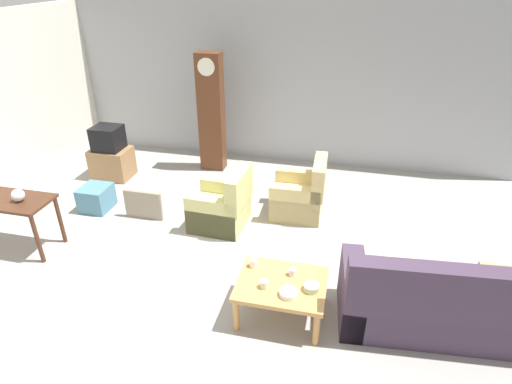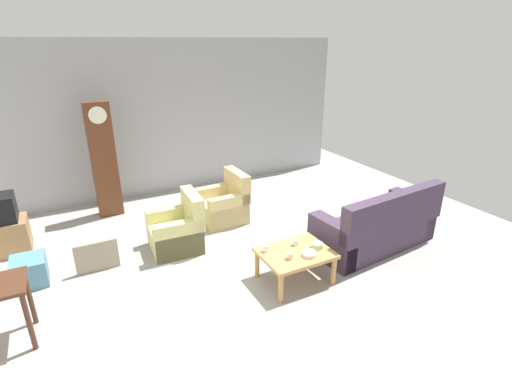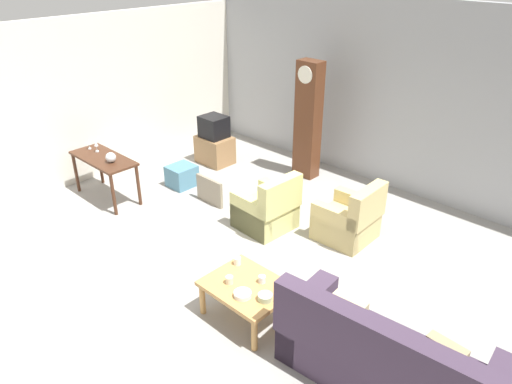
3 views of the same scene
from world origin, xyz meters
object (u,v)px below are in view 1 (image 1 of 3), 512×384
object	(u,v)px
couch_floral	(443,304)
armchair_olive_near	(222,207)
cup_cream_tall	(264,284)
bowl_shallow_green	(311,288)
coffee_table_wood	(281,287)
storage_box_blue	(96,198)
framed_picture_leaning	(143,205)
tv_crt	(108,138)
grandfather_clock	(211,113)
cup_white_porcelain	(253,263)
armchair_olive_far	(300,196)
glass_dome_cloche	(18,195)
console_table_dark	(4,205)
cup_blue_rimmed	(292,272)
bowl_white_stacked	(289,293)
tv_stand_cabinet	(112,163)

from	to	relation	value
couch_floral	armchair_olive_near	distance (m)	3.21
cup_cream_tall	bowl_shallow_green	xyz separation A→B (m)	(0.49, 0.07, -0.01)
armchair_olive_near	coffee_table_wood	world-z (taller)	armchair_olive_near
coffee_table_wood	bowl_shallow_green	world-z (taller)	bowl_shallow_green
storage_box_blue	cup_cream_tall	distance (m)	3.59
couch_floral	framed_picture_leaning	bearing A→B (deg)	161.57
tv_crt	bowl_shallow_green	distance (m)	4.84
grandfather_clock	cup_white_porcelain	xyz separation A→B (m)	(1.58, -3.34, -0.58)
armchair_olive_far	glass_dome_cloche	bearing A→B (deg)	-152.76
coffee_table_wood	console_table_dark	bearing A→B (deg)	173.13
console_table_dark	cup_white_porcelain	world-z (taller)	console_table_dark
storage_box_blue	couch_floral	bearing A→B (deg)	-16.42
armchair_olive_far	cup_cream_tall	bearing A→B (deg)	-91.58
cup_blue_rimmed	glass_dome_cloche	bearing A→B (deg)	175.23
cup_white_porcelain	bowl_white_stacked	world-z (taller)	cup_white_porcelain
glass_dome_cloche	grandfather_clock	bearing A→B (deg)	62.51
console_table_dark	tv_crt	world-z (taller)	tv_crt
grandfather_clock	tv_crt	world-z (taller)	grandfather_clock
framed_picture_leaning	console_table_dark	bearing A→B (deg)	-142.79
tv_crt	armchair_olive_far	bearing A→B (deg)	-8.42
tv_stand_cabinet	couch_floral	bearing A→B (deg)	-25.89
tv_crt	glass_dome_cloche	bearing A→B (deg)	-88.20
cup_white_porcelain	cup_blue_rimmed	bearing A→B (deg)	-6.10
cup_white_porcelain	couch_floral	bearing A→B (deg)	-0.62
grandfather_clock	armchair_olive_far	bearing A→B (deg)	-35.47
couch_floral	tv_stand_cabinet	bearing A→B (deg)	154.11
armchair_olive_near	tv_stand_cabinet	bearing A→B (deg)	155.31
framed_picture_leaning	storage_box_blue	distance (m)	0.87
armchair_olive_near	storage_box_blue	size ratio (longest dim) A/B	1.98
tv_crt	storage_box_blue	size ratio (longest dim) A/B	1.03
tv_stand_cabinet	cup_cream_tall	world-z (taller)	cup_cream_tall
cup_white_porcelain	cup_cream_tall	distance (m)	0.37
couch_floral	tv_stand_cabinet	world-z (taller)	couch_floral
cup_blue_rimmed	bowl_shallow_green	distance (m)	0.30
coffee_table_wood	tv_crt	xyz separation A→B (m)	(-3.62, 2.75, 0.36)
tv_stand_cabinet	cup_white_porcelain	distance (m)	4.15
glass_dome_cloche	cup_cream_tall	distance (m)	3.45
console_table_dark	tv_crt	bearing A→B (deg)	84.78
coffee_table_wood	cup_blue_rimmed	xyz separation A→B (m)	(0.09, 0.15, 0.11)
couch_floral	cup_cream_tall	bearing A→B (deg)	-170.95
cup_white_porcelain	cup_blue_rimmed	xyz separation A→B (m)	(0.45, -0.05, -0.01)
console_table_dark	tv_stand_cabinet	xyz separation A→B (m)	(0.21, 2.29, -0.38)
couch_floral	bowl_shallow_green	xyz separation A→B (m)	(-1.36, -0.22, 0.14)
cup_blue_rimmed	framed_picture_leaning	bearing A→B (deg)	150.96
armchair_olive_far	tv_stand_cabinet	world-z (taller)	armchair_olive_far
tv_crt	bowl_shallow_green	world-z (taller)	tv_crt
framed_picture_leaning	bowl_white_stacked	world-z (taller)	bowl_white_stacked
glass_dome_cloche	coffee_table_wood	bearing A→B (deg)	-7.26
coffee_table_wood	tv_stand_cabinet	bearing A→B (deg)	142.81
tv_stand_cabinet	bowl_shallow_green	xyz separation A→B (m)	(3.95, -2.80, 0.22)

